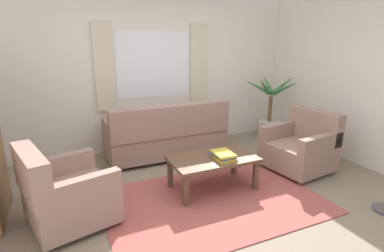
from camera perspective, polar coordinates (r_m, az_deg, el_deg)
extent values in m
plane|color=gray|center=(3.84, 3.89, -13.76)|extent=(6.24, 6.24, 0.00)
cube|color=silver|center=(5.46, -7.26, 9.59)|extent=(5.32, 0.12, 2.60)
cube|color=silver|center=(5.20, 31.23, 7.08)|extent=(0.12, 4.40, 2.60)
cube|color=white|center=(5.38, -7.12, 11.11)|extent=(1.30, 0.01, 1.10)
cube|color=beige|center=(5.17, -15.97, 10.42)|extent=(0.32, 0.06, 1.40)
cube|color=beige|center=(5.66, 1.18, 11.47)|extent=(0.32, 0.06, 1.40)
cube|color=#9E4C47|center=(3.84, 3.89, -13.68)|extent=(2.56, 1.75, 0.01)
cube|color=gray|center=(5.13, -4.96, -2.82)|extent=(1.90, 0.80, 0.38)
cube|color=gray|center=(4.71, -3.78, 0.97)|extent=(1.90, 0.20, 0.48)
cube|color=gray|center=(5.37, 3.73, 1.55)|extent=(0.16, 0.80, 0.24)
cube|color=gray|center=(4.83, -14.81, -0.64)|extent=(0.16, 0.80, 0.24)
cylinder|color=brown|center=(5.77, 2.07, -2.87)|extent=(0.06, 0.06, 0.06)
cylinder|color=brown|center=(5.29, -14.75, -5.26)|extent=(0.06, 0.06, 0.06)
cylinder|color=brown|center=(5.28, 4.97, -4.80)|extent=(0.06, 0.06, 0.06)
cylinder|color=brown|center=(4.74, -13.46, -7.73)|extent=(0.06, 0.06, 0.06)
cube|color=gray|center=(3.58, -21.46, -12.90)|extent=(0.98, 1.01, 0.36)
cube|color=gray|center=(3.35, -27.59, -7.96)|extent=(0.38, 0.86, 0.46)
cube|color=gray|center=(3.14, -19.96, -11.00)|extent=(0.80, 0.31, 0.22)
cube|color=gray|center=(3.78, -23.59, -6.73)|extent=(0.80, 0.31, 0.22)
cylinder|color=brown|center=(3.50, -14.10, -16.95)|extent=(0.05, 0.05, 0.06)
cylinder|color=brown|center=(4.05, -18.27, -12.43)|extent=(0.05, 0.05, 0.06)
cylinder|color=brown|center=(3.35, -24.68, -19.75)|extent=(0.05, 0.05, 0.06)
cylinder|color=brown|center=(3.92, -27.29, -14.53)|extent=(0.05, 0.05, 0.06)
cube|color=gray|center=(4.81, 18.98, -5.10)|extent=(0.90, 0.94, 0.36)
cube|color=gray|center=(4.94, 21.85, 0.16)|extent=(0.29, 0.86, 0.46)
cube|color=gray|center=(4.94, 16.09, -0.75)|extent=(0.81, 0.22, 0.22)
cube|color=gray|center=(4.52, 22.81, -2.98)|extent=(0.81, 0.22, 0.22)
cylinder|color=brown|center=(4.87, 13.24, -7.03)|extent=(0.05, 0.05, 0.06)
cylinder|color=brown|center=(4.47, 19.46, -9.76)|extent=(0.05, 0.05, 0.06)
cylinder|color=brown|center=(5.32, 18.17, -5.42)|extent=(0.05, 0.05, 0.06)
cylinder|color=brown|center=(4.95, 24.18, -7.70)|extent=(0.05, 0.05, 0.06)
cube|color=brown|center=(3.95, 3.88, -6.06)|extent=(1.10, 0.64, 0.04)
cube|color=brown|center=(3.64, -1.17, -11.91)|extent=(0.06, 0.06, 0.40)
cube|color=brown|center=(4.09, 11.72, -8.99)|extent=(0.06, 0.06, 0.40)
cube|color=brown|center=(4.08, -4.09, -8.74)|extent=(0.06, 0.06, 0.40)
cube|color=brown|center=(4.48, 7.82, -6.50)|extent=(0.06, 0.06, 0.40)
cube|color=gold|center=(3.91, 5.88, -5.81)|extent=(0.25, 0.34, 0.03)
cube|color=#335199|center=(3.91, 5.67, -5.40)|extent=(0.24, 0.34, 0.02)
cube|color=gold|center=(3.89, 5.84, -5.10)|extent=(0.25, 0.32, 0.03)
cylinder|color=#B7B2A8|center=(6.17, 14.01, -0.68)|extent=(0.41, 0.41, 0.35)
cylinder|color=brown|center=(6.07, 14.28, 3.09)|extent=(0.07, 0.07, 0.49)
cone|color=#38753D|center=(6.18, 16.56, 7.33)|extent=(0.54, 0.13, 0.38)
cone|color=#38753D|center=(6.25, 13.85, 7.57)|extent=(0.24, 0.51, 0.40)
cone|color=#38753D|center=(5.96, 12.10, 7.16)|extent=(0.46, 0.39, 0.32)
cone|color=#38753D|center=(5.69, 13.33, 7.15)|extent=(0.56, 0.43, 0.42)
cone|color=#38753D|center=(5.86, 16.92, 6.79)|extent=(0.24, 0.52, 0.38)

